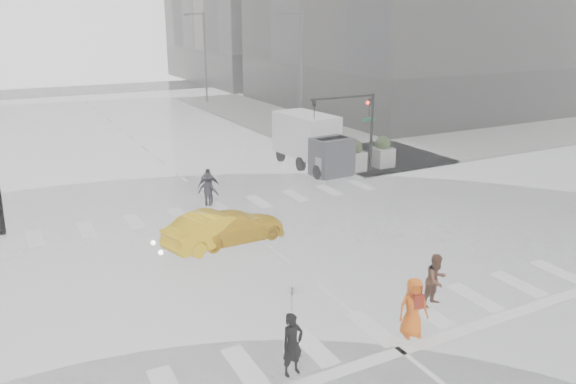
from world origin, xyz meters
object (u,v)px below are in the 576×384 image
pedestrian_brown (436,280)px  box_truck (313,140)px  traffic_signal_pole (358,118)px  pedestrian_orange (413,307)px  taxi_mid (215,228)px

pedestrian_brown → box_truck: 16.85m
traffic_signal_pole → box_truck: bearing=123.1°
traffic_signal_pole → box_truck: 3.17m
pedestrian_orange → box_truck: bearing=84.8°
traffic_signal_pole → box_truck: (-1.51, 2.31, -1.57)m
traffic_signal_pole → pedestrian_brown: (-6.48, -13.77, -2.37)m
traffic_signal_pole → pedestrian_orange: size_ratio=2.58×
pedestrian_orange → taxi_mid: (-2.52, 8.80, -0.20)m
pedestrian_brown → taxi_mid: (-4.29, 7.76, -0.16)m
pedestrian_orange → box_truck: 18.42m
pedestrian_brown → taxi_mid: 8.87m
pedestrian_orange → taxi_mid: 9.16m
pedestrian_orange → taxi_mid: bearing=122.3°
pedestrian_orange → traffic_signal_pole: bearing=77.2°
traffic_signal_pole → taxi_mid: size_ratio=1.09×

